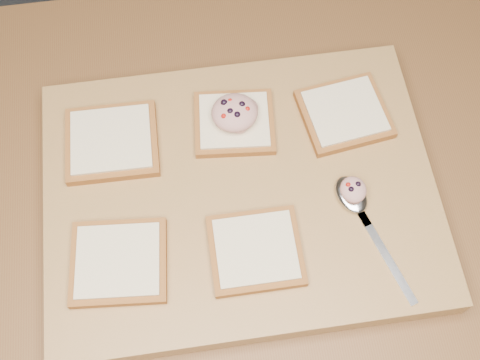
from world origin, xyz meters
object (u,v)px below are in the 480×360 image
at_px(tuna_salad_dollop, 235,112).
at_px(spoon, 356,203).
at_px(bread_far_center, 234,122).
at_px(cutting_board, 240,194).

xyz_separation_m(tuna_salad_dollop, spoon, (0.14, -0.14, -0.02)).
distance_m(bread_far_center, spoon, 0.20).
height_order(bread_far_center, tuna_salad_dollop, tuna_salad_dollop).
height_order(cutting_board, bread_far_center, bread_far_center).
height_order(cutting_board, tuna_salad_dollop, tuna_salad_dollop).
distance_m(cutting_board, bread_far_center, 0.10).
distance_m(tuna_salad_dollop, spoon, 0.20).
xyz_separation_m(bread_far_center, spoon, (0.14, -0.14, -0.00)).
bearing_deg(cutting_board, bread_far_center, 86.61).
distance_m(cutting_board, spoon, 0.16).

